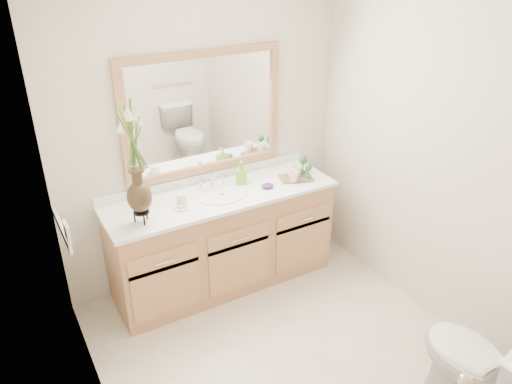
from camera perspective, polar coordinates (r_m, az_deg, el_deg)
floor at (r=3.67m, az=3.86°, el=-18.33°), size 2.60×2.60×0.00m
wall_back at (r=3.98m, az=-5.98°, el=6.16°), size 2.40×0.02×2.40m
wall_front at (r=2.20m, az=24.59°, el=-15.78°), size 2.40×0.02×2.40m
wall_left at (r=2.56m, az=-18.57°, el=-8.04°), size 0.02×2.60×2.40m
wall_right at (r=3.69m, az=20.22°, el=2.88°), size 0.02×2.60×2.40m
vanity at (r=4.11m, az=-3.79°, el=-5.56°), size 1.80×0.55×0.80m
counter at (r=3.90m, az=-3.98°, el=-0.41°), size 1.84×0.57×0.03m
sink at (r=3.90m, az=-3.84°, el=-1.03°), size 0.38×0.34×0.23m
mirror at (r=3.89m, az=-5.99°, el=8.88°), size 1.32×0.04×0.97m
switch_plate at (r=3.32m, az=-20.78°, el=-4.29°), size 0.02×0.12×0.12m
toilet at (r=3.35m, az=24.08°, el=-17.94°), size 0.42×0.75×0.74m
flower_vase at (r=3.35m, az=-13.83°, el=5.05°), size 0.20×0.20×0.84m
tumbler at (r=3.73m, az=-8.44°, el=-0.90°), size 0.08×0.08×0.10m
soap_dish at (r=3.71m, az=-8.44°, el=-1.77°), size 0.10×0.10×0.03m
soap_bottle at (r=4.03m, az=-1.72°, el=2.15°), size 0.10×0.10×0.17m
purple_dish at (r=3.97m, az=1.33°, el=0.72°), size 0.12×0.11×0.04m
tray at (r=4.14m, az=4.62°, el=1.61°), size 0.31×0.25×0.01m
mug_left at (r=4.05m, az=4.30°, el=1.85°), size 0.10×0.10×0.09m
mug_right at (r=4.15m, az=4.68°, el=2.45°), size 0.12×0.12×0.09m
goblet_front at (r=4.10m, az=6.01°, el=2.72°), size 0.06×0.06×0.13m
goblet_back at (r=4.19m, az=5.40°, el=3.58°), size 0.07×0.07×0.15m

